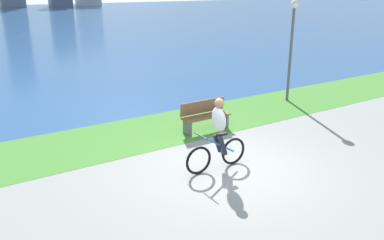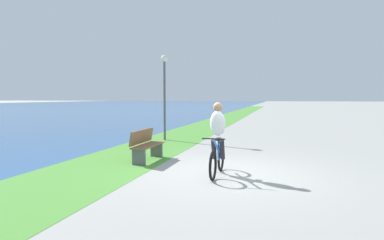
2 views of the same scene
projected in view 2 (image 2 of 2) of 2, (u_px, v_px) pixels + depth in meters
ground_plane at (226, 173)px, 7.78m from camera, size 300.00×300.00×0.00m
grass_strip_bayside at (104, 166)px, 8.63m from camera, size 120.00×2.79×0.01m
cyclist_lead at (218, 140)px, 7.54m from camera, size 1.66×0.52×1.71m
bench_near_path at (146, 145)px, 9.34m from camera, size 1.50×0.47×0.90m
lamppost_tall at (164, 84)px, 13.71m from camera, size 0.28×0.28×3.60m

